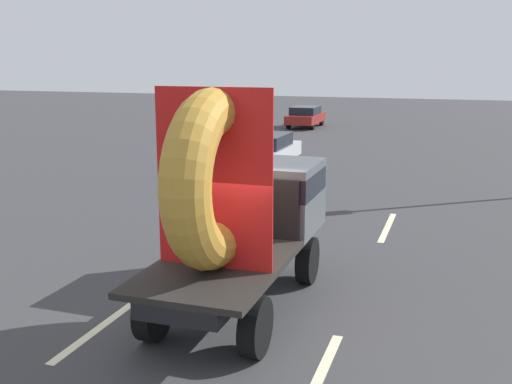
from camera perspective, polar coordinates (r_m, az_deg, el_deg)
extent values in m
plane|color=#38383A|center=(10.88, -3.49, -11.15)|extent=(120.00, 120.00, 0.00)
cylinder|color=black|center=(12.56, -2.72, -5.60)|extent=(0.28, 0.92, 0.92)
cylinder|color=black|center=(12.08, 4.86, -6.39)|extent=(0.28, 0.92, 0.92)
cylinder|color=black|center=(9.83, -9.65, -11.05)|extent=(0.28, 0.92, 0.92)
cylinder|color=black|center=(9.20, -0.04, -12.56)|extent=(0.28, 0.92, 0.92)
cube|color=black|center=(10.66, -1.72, -6.40)|extent=(1.30, 5.10, 0.25)
cube|color=#4C5156|center=(11.96, 1.01, -0.31)|extent=(2.00, 1.77, 1.35)
cube|color=black|center=(11.85, 0.95, 1.04)|extent=(2.02, 1.68, 0.44)
cube|color=black|center=(9.82, -3.53, -7.00)|extent=(2.00, 3.33, 0.10)
cube|color=black|center=(11.10, -0.45, -1.45)|extent=(1.80, 0.08, 1.10)
torus|color=#B7842D|center=(9.30, -4.00, 1.18)|extent=(0.74, 2.81, 2.81)
cube|color=red|center=(9.30, -4.00, 1.18)|extent=(1.90, 0.03, 2.81)
cylinder|color=black|center=(26.02, 0.19, 3.57)|extent=(0.22, 0.65, 0.65)
cylinder|color=black|center=(25.57, 3.59, 3.39)|extent=(0.22, 0.65, 0.65)
cylinder|color=black|center=(23.47, -1.93, 2.58)|extent=(0.22, 0.65, 0.65)
cylinder|color=black|center=(22.96, 1.80, 2.36)|extent=(0.22, 0.65, 0.65)
cube|color=silver|center=(24.44, 0.95, 3.65)|extent=(1.84, 4.29, 0.56)
cube|color=black|center=(24.27, 0.88, 4.87)|extent=(1.65, 2.40, 0.51)
cube|color=beige|center=(10.50, -14.80, -12.45)|extent=(0.16, 2.43, 0.01)
cube|color=beige|center=(17.37, -0.19, -2.04)|extent=(0.16, 2.00, 0.01)
cube|color=beige|center=(9.10, 6.33, -16.19)|extent=(0.16, 2.22, 0.01)
cube|color=beige|center=(16.37, 12.26, -3.24)|extent=(0.16, 2.93, 0.01)
cylinder|color=black|center=(40.88, 4.09, 6.77)|extent=(0.21, 0.62, 0.62)
cylinder|color=black|center=(40.53, 6.19, 6.68)|extent=(0.21, 0.62, 0.62)
cylinder|color=black|center=(38.36, 3.10, 6.41)|extent=(0.21, 0.62, 0.62)
cylinder|color=black|center=(37.98, 5.33, 6.31)|extent=(0.21, 0.62, 0.62)
cube|color=maroon|center=(39.40, 4.69, 6.94)|extent=(1.76, 4.10, 0.54)
cube|color=black|center=(39.26, 4.67, 7.67)|extent=(1.58, 2.29, 0.49)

